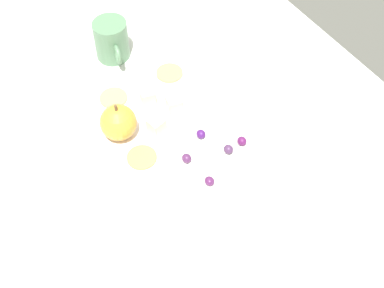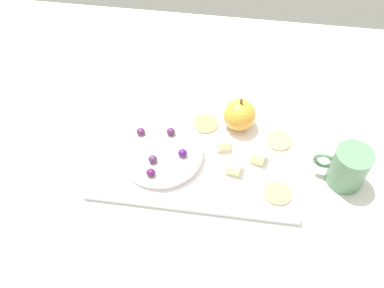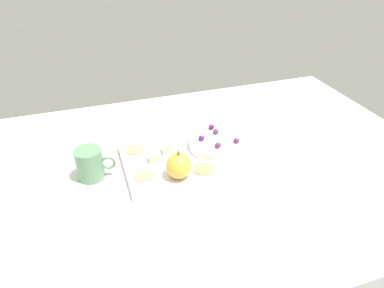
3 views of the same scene
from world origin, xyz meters
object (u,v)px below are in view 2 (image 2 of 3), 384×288
cheese_cube_1 (223,142)px  cracker_0 (278,193)px  cup (348,167)px  platter (198,156)px  apple_whole (240,115)px  serving_dish (161,152)px  grape_0 (183,153)px  grape_2 (141,132)px  grape_3 (153,159)px  cracker_1 (205,124)px  grape_1 (170,133)px  cheese_cube_2 (258,156)px  grape_4 (151,173)px  cheese_cube_0 (234,167)px  cracker_2 (279,140)px

cheese_cube_1 → cracker_0: (11.04, -9.61, -1.13)cm
cup → platter: bearing=178.0°
apple_whole → cup: bearing=-24.1°
serving_dish → cracker_0: size_ratio=3.05×
grape_0 → grape_2: bearing=155.1°
cracker_0 → grape_3: size_ratio=3.02×
cracker_1 → grape_1: 8.96cm
cheese_cube_1 → cheese_cube_2: same height
grape_2 → grape_4: (3.86, -9.28, 0.07)cm
grape_0 → cheese_cube_1: bearing=35.1°
cheese_cube_1 → platter: bearing=-151.7°
cheese_cube_0 → grape_4: 15.69cm
cracker_1 → apple_whole: bearing=5.7°
grape_4 → cup: (35.92, 6.73, -0.83)cm
serving_dish → grape_0: bearing=-15.4°
cracker_2 → grape_1: 21.86cm
cheese_cube_0 → grape_0: 10.01cm
cracker_2 → grape_0: size_ratio=3.02×
cracker_0 → grape_2: 28.67cm
grape_0 → grape_2: size_ratio=1.00×
serving_dish → apple_whole: apple_whole is taller
cracker_0 → cracker_1: bearing=135.7°
cheese_cube_0 → grape_1: (-12.91, 4.98, 1.75)cm
cheese_cube_2 → grape_4: size_ratio=1.52×
cheese_cube_2 → grape_3: grape_3 is taller
platter → cheese_cube_1: size_ratio=15.00×
cheese_cube_0 → cracker_1: bearing=122.0°
grape_3 → grape_4: size_ratio=1.00×
cracker_1 → serving_dish: bearing=-129.5°
grape_1 → grape_4: bearing=-101.7°
cheese_cube_1 → grape_4: 16.09cm
grape_4 → grape_3: bearing=94.4°
grape_2 → cheese_cube_0: bearing=-14.0°
cheese_cube_0 → grape_3: 15.32cm
cracker_2 → cheese_cube_0: bearing=-135.1°
cheese_cube_2 → grape_4: bearing=-158.0°
serving_dish → cracker_0: bearing=-14.2°
platter → cheese_cube_2: 11.93cm
cheese_cube_1 → grape_2: (-16.16, -0.96, 1.66)cm
apple_whole → cheese_cube_2: (4.35, -8.29, -1.96)cm
grape_4 → grape_2: bearing=112.6°
cracker_2 → grape_2: 27.64cm
apple_whole → cracker_0: size_ratio=1.24×
cheese_cube_2 → cracker_0: (4.01, -7.18, -1.13)cm
grape_2 → cracker_1: bearing=27.1°
cracker_1 → cracker_2: 15.40cm
cup → cheese_cube_1: bearing=171.5°
grape_1 → grape_4: size_ratio=1.00×
grape_0 → cheese_cube_2: bearing=10.6°
apple_whole → cheese_cube_1: (-2.68, -5.87, -1.96)cm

